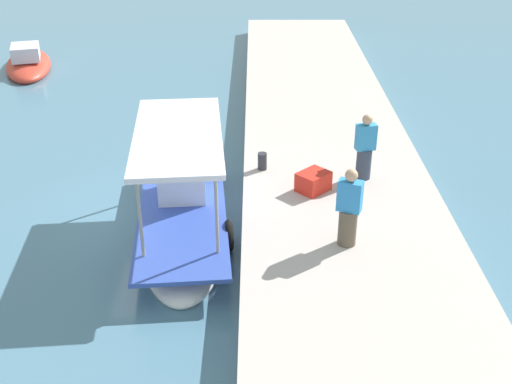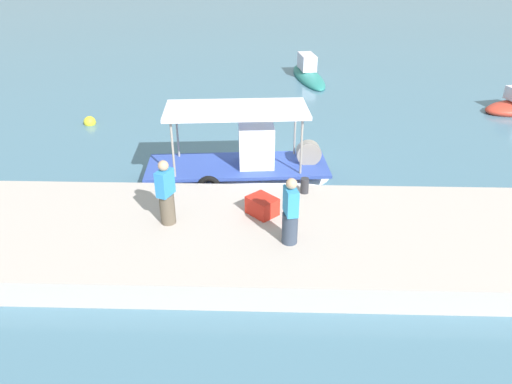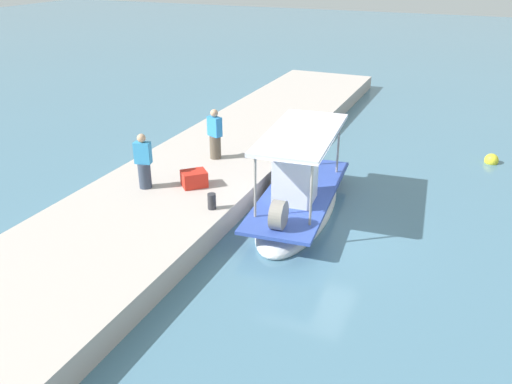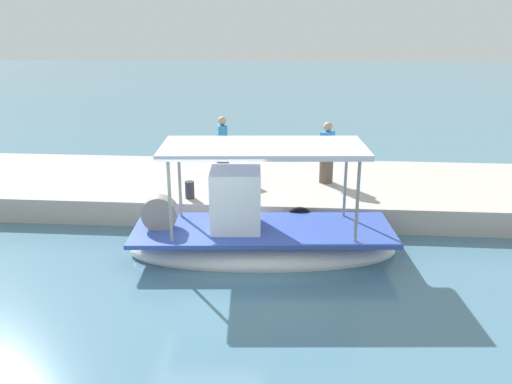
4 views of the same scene
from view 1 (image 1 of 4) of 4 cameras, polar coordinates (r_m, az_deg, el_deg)
The scene contains 8 objects.
ground_plane at distance 16.43m, azimuth -8.86°, elevation -1.48°, with size 120.00×120.00×0.00m, color teal.
dock_quay at distance 16.22m, azimuth 7.40°, elevation -0.44°, with size 36.00×4.82×0.66m, color #BCB0A8.
main_fishing_boat at distance 15.21m, azimuth -6.56°, elevation -1.91°, with size 6.25×2.54×2.92m.
fisherman_near_bollard at distance 16.20m, azimuth 9.74°, elevation 3.74°, with size 0.46×0.54×1.72m.
fisherman_by_crate at distance 13.32m, azimuth 8.31°, elevation -1.70°, with size 0.51×0.56×1.76m.
mooring_bollard at distance 16.66m, azimuth 0.57°, elevation 2.78°, with size 0.24×0.24×0.46m, color #2D2D33.
cargo_crate at distance 15.64m, azimuth 5.16°, elevation 0.94°, with size 0.74×0.60×0.49m, color red.
moored_boat_near at distance 28.81m, azimuth -19.75°, elevation 10.76°, with size 4.90×2.97×1.37m.
Camera 1 is at (-14.13, -2.48, 8.01)m, focal length 44.60 mm.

